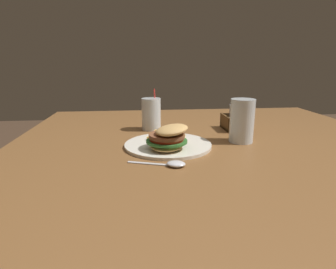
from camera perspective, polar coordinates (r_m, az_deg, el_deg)
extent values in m
cube|color=brown|center=(0.99, 9.19, -2.78)|extent=(1.39, 1.41, 0.03)
cylinder|color=brown|center=(1.71, -18.65, -8.57)|extent=(0.09, 0.09, 0.69)
cylinder|color=brown|center=(1.89, 22.79, -6.72)|extent=(0.09, 0.09, 0.69)
cylinder|color=silver|center=(0.94, 0.00, -2.12)|extent=(0.29, 0.29, 0.01)
ellipsoid|color=tan|center=(0.88, -0.26, -2.22)|extent=(0.14, 0.13, 0.02)
cylinder|color=#2D6628|center=(0.88, -0.26, -1.35)|extent=(0.16, 0.16, 0.01)
cylinder|color=red|center=(0.88, -0.26, -0.88)|extent=(0.13, 0.13, 0.01)
cylinder|color=brown|center=(0.87, -0.26, -0.25)|extent=(0.14, 0.14, 0.01)
ellipsoid|color=tan|center=(0.87, 0.74, 0.96)|extent=(0.15, 0.13, 0.04)
cube|color=gold|center=(0.96, 0.06, -0.38)|extent=(0.05, 0.07, 0.02)
cube|color=gold|center=(1.00, 1.81, 0.00)|extent=(0.04, 0.07, 0.03)
cube|color=gold|center=(1.00, -0.26, 0.95)|extent=(0.08, 0.04, 0.01)
cube|color=gold|center=(1.00, -0.92, 0.80)|extent=(0.07, 0.04, 0.03)
cube|color=gold|center=(0.95, -1.95, -1.22)|extent=(0.03, 0.07, 0.03)
cube|color=gold|center=(0.95, -0.72, -1.20)|extent=(0.06, 0.03, 0.03)
cube|color=gold|center=(0.98, 1.06, -0.29)|extent=(0.09, 0.03, 0.02)
cube|color=gold|center=(0.97, 1.17, -0.38)|extent=(0.02, 0.06, 0.01)
cube|color=gold|center=(1.02, 0.07, 0.55)|extent=(0.07, 0.07, 0.03)
cube|color=gold|center=(0.98, -0.04, 0.62)|extent=(0.05, 0.06, 0.01)
cube|color=gold|center=(0.99, -2.44, -0.57)|extent=(0.02, 0.07, 0.01)
cube|color=gold|center=(1.00, -3.21, -0.29)|extent=(0.07, 0.04, 0.03)
cube|color=gold|center=(0.96, 0.99, -0.77)|extent=(0.04, 0.07, 0.03)
cube|color=gold|center=(1.03, -0.34, 0.32)|extent=(0.09, 0.02, 0.03)
cube|color=gold|center=(0.99, -0.30, -0.31)|extent=(0.09, 0.03, 0.01)
cube|color=gold|center=(0.99, -0.14, 0.61)|extent=(0.07, 0.03, 0.03)
cube|color=gold|center=(0.96, -1.32, -0.87)|extent=(0.06, 0.01, 0.03)
cube|color=gold|center=(1.03, -0.13, 0.17)|extent=(0.05, 0.07, 0.02)
cube|color=gold|center=(0.95, 0.62, -0.81)|extent=(0.06, 0.04, 0.01)
cylinder|color=silver|center=(1.01, 14.79, 2.72)|extent=(0.08, 0.08, 0.15)
cylinder|color=gold|center=(1.01, 14.74, 1.93)|extent=(0.07, 0.07, 0.12)
cylinder|color=silver|center=(1.16, -3.43, 4.17)|extent=(0.08, 0.08, 0.13)
cylinder|color=yellow|center=(1.16, -3.42, 3.65)|extent=(0.07, 0.07, 0.11)
cylinder|color=red|center=(1.16, -2.53, 5.19)|extent=(0.02, 0.01, 0.17)
ellipsoid|color=silver|center=(0.77, 1.64, -5.98)|extent=(0.06, 0.06, 0.01)
cube|color=silver|center=(0.79, -4.10, -5.92)|extent=(0.05, 0.11, 0.00)
cube|color=brown|center=(1.20, 13.43, 1.25)|extent=(0.12, 0.09, 0.01)
cube|color=brown|center=(1.25, 12.66, 2.96)|extent=(0.01, 0.09, 0.06)
cube|color=brown|center=(1.14, 14.43, 1.77)|extent=(0.01, 0.09, 0.06)
cube|color=brown|center=(1.18, 11.55, 2.37)|extent=(0.12, 0.01, 0.06)
cube|color=brown|center=(1.21, 15.42, 2.42)|extent=(0.12, 0.01, 0.06)
cylinder|color=#B2B2B7|center=(1.22, 13.19, 3.81)|extent=(0.04, 0.04, 0.09)
cylinder|color=maroon|center=(1.19, 13.93, 3.55)|extent=(0.04, 0.04, 0.09)
cylinder|color=#512D14|center=(1.16, 13.94, 3.26)|extent=(0.04, 0.04, 0.09)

